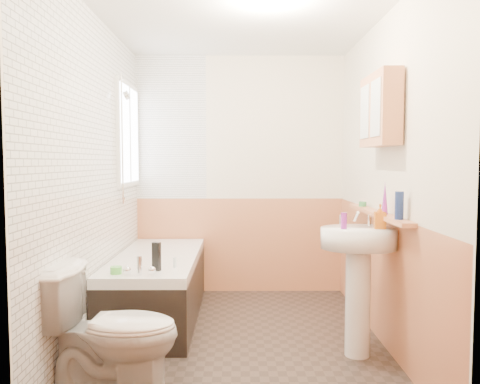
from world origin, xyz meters
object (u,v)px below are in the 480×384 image
(pine_shelf, at_px, (377,214))
(medicine_cabinet, at_px, (380,110))
(toilet, at_px, (112,333))
(sink, at_px, (358,265))
(bathtub, at_px, (158,285))

(pine_shelf, height_order, medicine_cabinet, medicine_cabinet)
(toilet, height_order, medicine_cabinet, medicine_cabinet)
(sink, relative_size, pine_shelf, 0.77)
(toilet, xyz_separation_m, pine_shelf, (1.80, 0.83, 0.61))
(pine_shelf, bearing_deg, medicine_cabinet, -104.67)
(toilet, relative_size, medicine_cabinet, 1.37)
(toilet, height_order, sink, sink)
(bathtub, bearing_deg, medicine_cabinet, -21.09)
(bathtub, distance_m, toilet, 1.40)
(toilet, distance_m, pine_shelf, 2.08)
(medicine_cabinet, bearing_deg, toilet, -157.66)
(bathtub, relative_size, medicine_cabinet, 2.92)
(toilet, height_order, pine_shelf, pine_shelf)
(bathtub, bearing_deg, sink, -27.24)
(bathtub, xyz_separation_m, pine_shelf, (1.77, -0.57, 0.70))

